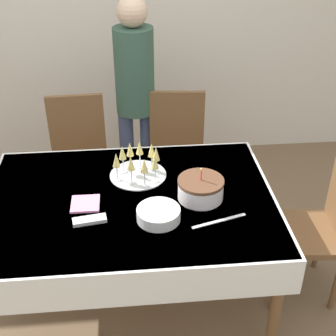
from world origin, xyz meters
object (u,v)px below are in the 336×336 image
dining_chair_right_end (321,222)px  person_standing (135,87)px  dining_chair_far_left (79,157)px  birthday_cake (201,189)px  champagne_tray (138,162)px  plate_stack_main (159,214)px  dining_chair_far_right (177,152)px

dining_chair_right_end → person_standing: (-1.04, 1.10, 0.43)m
dining_chair_far_left → birthday_cake: bearing=-51.1°
dining_chair_right_end → birthday_cake: 0.78m
dining_chair_right_end → birthday_cake: (-0.73, -0.02, 0.30)m
birthday_cake → person_standing: (-0.31, 1.12, 0.14)m
champagne_tray → plate_stack_main: bearing=-78.6°
champagne_tray → person_standing: 0.87m
dining_chair_far_left → dining_chair_right_end: same height
dining_chair_far_left → person_standing: bearing=26.1°
champagne_tray → plate_stack_main: (0.08, -0.42, -0.06)m
birthday_cake → champagne_tray: 0.41m
dining_chair_far_right → birthday_cake: size_ratio=3.85×
plate_stack_main → person_standing: bearing=93.1°
dining_chair_far_left → person_standing: size_ratio=0.60×
dining_chair_far_left → dining_chair_far_right: size_ratio=1.00×
dining_chair_far_right → champagne_tray: size_ratio=2.91×
dining_chair_far_right → person_standing: person_standing is taller
champagne_tray → person_standing: size_ratio=0.21×
dining_chair_right_end → dining_chair_far_left: bearing=148.7°
dining_chair_far_left → champagne_tray: dining_chair_far_left is taller
dining_chair_far_right → plate_stack_main: size_ratio=4.30×
birthday_cake → person_standing: person_standing is taller
person_standing → plate_stack_main: bearing=-86.9°
dining_chair_far_right → dining_chair_right_end: bearing=-49.8°
dining_chair_far_left → plate_stack_main: 1.22m
dining_chair_far_right → person_standing: size_ratio=0.60×
champagne_tray → plate_stack_main: champagne_tray is taller
dining_chair_far_left → person_standing: (0.42, 0.21, 0.43)m
dining_chair_right_end → person_standing: bearing=133.4°
plate_stack_main → person_standing: (-0.07, 1.29, 0.17)m
dining_chair_far_right → dining_chair_right_end: 1.16m
dining_chair_far_left → person_standing: 0.64m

